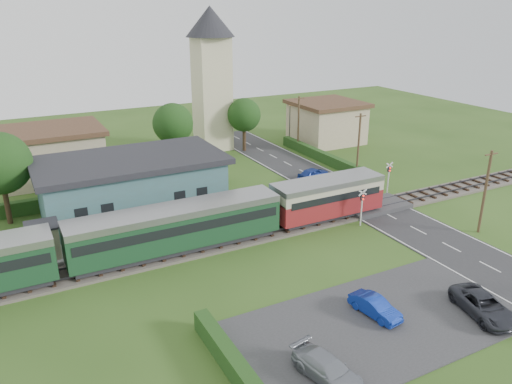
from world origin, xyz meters
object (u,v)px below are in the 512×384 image
crossing_signal_near (362,202)px  crossing_signal_far (389,173)px  station_building (132,186)px  pedestrian_near (226,210)px  house_east (327,121)px  car_on_road (313,174)px  pedestrian_far (53,246)px  car_park_dark (484,305)px  equipment_hut (44,240)px  church_tower (211,69)px  house_west (52,153)px  car_park_silver (328,369)px  car_park_blue (375,307)px  train (135,235)px

crossing_signal_near → crossing_signal_far: 8.65m
station_building → pedestrian_near: bearing=-43.8°
house_east → crossing_signal_far: bearing=-108.1°
station_building → crossing_signal_far: bearing=-15.6°
car_on_road → pedestrian_far: pedestrian_far is taller
car_park_dark → equipment_hut: bearing=152.5°
church_tower → car_on_road: 19.66m
house_west → crossing_signal_near: size_ratio=3.30×
house_east → church_tower: bearing=165.1°
car_park_silver → car_on_road: bearing=46.0°
equipment_hut → crossing_signal_far: size_ratio=0.78×
car_park_blue → pedestrian_far: bearing=126.7°
crossing_signal_near → car_park_silver: size_ratio=0.79×
equipment_hut → pedestrian_near: size_ratio=1.32×
station_building → crossing_signal_near: size_ratio=4.88×
car_park_silver → house_west: bearing=90.0°
car_park_silver → pedestrian_far: 22.11m
equipment_hut → church_tower: bearing=44.7°
crossing_signal_near → car_park_blue: size_ratio=0.95×
train → house_east: bearing=34.3°
crossing_signal_near → pedestrian_near: crossing_signal_near is taller
house_west → crossing_signal_far: size_ratio=3.30×
house_east → crossing_signal_far: 20.64m
house_east → car_park_dark: (-15.50, -38.30, -2.08)m
car_park_blue → house_east: bearing=50.7°
crossing_signal_far → car_park_dark: (-9.10, -18.69, -1.42)m
station_building → church_tower: church_tower is taller
crossing_signal_far → car_park_dark: size_ratio=0.71×
train → car_on_road: size_ratio=11.49×
equipment_hut → house_west: bearing=81.4°
train → house_east: house_east is taller
pedestrian_near → station_building: bearing=-21.6°
pedestrian_near → car_on_road: bearing=-131.8°
crossing_signal_far → car_park_blue: (-14.89, -15.68, -1.49)m
station_building → house_east: 32.70m
church_tower → car_park_blue: 40.92m
car_on_road → equipment_hut: bearing=89.9°
station_building → train: size_ratio=0.37×
crossing_signal_far → car_park_silver: size_ratio=0.79×
train → car_park_blue: train is taller
house_east → car_park_silver: house_east is taller
car_on_road → pedestrian_far: bearing=90.6°
car_park_blue → car_park_silver: size_ratio=0.83×
train → car_park_dark: train is taller
car_park_blue → car_park_dark: 6.53m
crossing_signal_near → car_park_blue: 13.40m
car_park_blue → pedestrian_far: size_ratio=2.26×
crossing_signal_far → car_on_road: size_ratio=0.87×
church_tower → car_park_dark: size_ratio=3.84×
equipment_hut → church_tower: church_tower is taller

